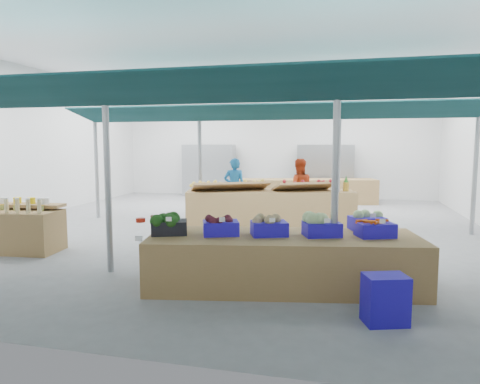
{
  "coord_description": "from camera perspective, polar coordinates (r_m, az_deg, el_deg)",
  "views": [
    {
      "loc": [
        2.58,
        -10.04,
        2.04
      ],
      "look_at": [
        0.57,
        -1.6,
        1.07
      ],
      "focal_mm": 32.0,
      "sensor_mm": 36.0,
      "label": 1
    }
  ],
  "objects": [
    {
      "name": "floor",
      "position": [
        10.56,
        -1.01,
        -4.75
      ],
      "size": [
        13.0,
        13.0,
        0.0
      ],
      "primitive_type": "plane",
      "color": "slate",
      "rests_on": "ground"
    },
    {
      "name": "hall",
      "position": [
        11.78,
        0.73,
        9.33
      ],
      "size": [
        13.0,
        13.0,
        13.0
      ],
      "color": "silver",
      "rests_on": "ground"
    },
    {
      "name": "pole_grid",
      "position": [
        8.49,
        0.94,
        4.84
      ],
      "size": [
        10.0,
        4.6,
        3.0
      ],
      "color": "gray",
      "rests_on": "floor"
    },
    {
      "name": "awnings",
      "position": [
        8.52,
        0.95,
        11.37
      ],
      "size": [
        9.5,
        7.08,
        0.3
      ],
      "color": "#0B2D30",
      "rests_on": "pole_grid"
    },
    {
      "name": "back_shelving_left",
      "position": [
        16.86,
        -4.17,
        2.83
      ],
      "size": [
        2.0,
        0.5,
        2.0
      ],
      "primitive_type": "cube",
      "color": "#B23F33",
      "rests_on": "floor"
    },
    {
      "name": "back_shelving_right",
      "position": [
        16.08,
        11.31,
        2.55
      ],
      "size": [
        2.0,
        0.5,
        2.0
      ],
      "primitive_type": "cube",
      "color": "#B23F33",
      "rests_on": "floor"
    },
    {
      "name": "bottle_shelf",
      "position": [
        9.29,
        -27.89,
        -4.34
      ],
      "size": [
        1.84,
        1.23,
        1.07
      ],
      "rotation": [
        0.0,
        0.0,
        0.1
      ],
      "color": "olive",
      "rests_on": "floor"
    },
    {
      "name": "veg_counter",
      "position": [
        6.25,
        5.85,
        -9.14
      ],
      "size": [
        4.0,
        1.94,
        0.75
      ],
      "primitive_type": "cube",
      "rotation": [
        0.0,
        0.0,
        0.18
      ],
      "color": "olive",
      "rests_on": "floor"
    },
    {
      "name": "fruit_counter",
      "position": [
        10.77,
        4.02,
        -2.16
      ],
      "size": [
        4.25,
        1.92,
        0.89
      ],
      "primitive_type": "cube",
      "rotation": [
        0.0,
        0.0,
        0.24
      ],
      "color": "olive",
      "rests_on": "floor"
    },
    {
      "name": "far_counter",
      "position": [
        14.89,
        8.88,
        0.08
      ],
      "size": [
        4.8,
        2.08,
        0.85
      ],
      "primitive_type": "cube",
      "rotation": [
        0.0,
        0.0,
        0.25
      ],
      "color": "olive",
      "rests_on": "floor"
    },
    {
      "name": "crate_stack",
      "position": [
        5.28,
        18.79,
        -13.41
      ],
      "size": [
        0.55,
        0.46,
        0.57
      ],
      "primitive_type": "cube",
      "rotation": [
        0.0,
        0.0,
        0.32
      ],
      "color": "#1D10B3",
      "rests_on": "floor"
    },
    {
      "name": "vendor_left",
      "position": [
        12.03,
        -0.75,
        0.6
      ],
      "size": [
        0.68,
        0.53,
        1.66
      ],
      "primitive_type": "imported",
      "rotation": [
        0.0,
        0.0,
        3.38
      ],
      "color": "#175D98",
      "rests_on": "floor"
    },
    {
      "name": "vendor_right",
      "position": [
        11.73,
        7.81,
        0.39
      ],
      "size": [
        0.93,
        0.8,
        1.66
      ],
      "primitive_type": "imported",
      "rotation": [
        0.0,
        0.0,
        3.38
      ],
      "color": "#BB3817",
      "rests_on": "floor"
    },
    {
      "name": "crate_broccoli",
      "position": [
        6.26,
        -9.39,
        -4.16
      ],
      "size": [
        0.59,
        0.5,
        0.35
      ],
      "rotation": [
        0.0,
        0.0,
        0.36
      ],
      "color": "black",
      "rests_on": "veg_counter"
    },
    {
      "name": "crate_beets",
      "position": [
        6.15,
        -2.57,
        -4.51
      ],
      "size": [
        0.59,
        0.5,
        0.29
      ],
      "rotation": [
        0.0,
        0.0,
        0.36
      ],
      "color": "#1D10B3",
      "rests_on": "veg_counter"
    },
    {
      "name": "crate_celeriac",
      "position": [
        6.12,
        3.9,
        -4.47
      ],
      "size": [
        0.59,
        0.5,
        0.31
      ],
      "rotation": [
        0.0,
        0.0,
        0.36
      ],
      "color": "#1D10B3",
      "rests_on": "veg_counter"
    },
    {
      "name": "crate_cabbage",
      "position": [
        6.17,
        10.86,
        -4.34
      ],
      "size": [
        0.59,
        0.5,
        0.35
      ],
      "rotation": [
        0.0,
        0.0,
        0.36
      ],
      "color": "#1D10B3",
      "rests_on": "veg_counter"
    },
    {
      "name": "crate_carrots",
      "position": [
        6.33,
        17.57,
        -4.7
      ],
      "size": [
        0.59,
        0.5,
        0.29
      ],
      "rotation": [
        0.0,
        0.0,
        0.36
      ],
      "color": "#1D10B3",
      "rests_on": "veg_counter"
    },
    {
      "name": "sparrow",
      "position": [
        6.16,
        -11.21,
        -3.52
      ],
      "size": [
        0.12,
        0.09,
        0.11
      ],
      "rotation": [
        0.0,
        0.0,
        0.36
      ],
      "color": "brown",
      "rests_on": "crate_broccoli"
    },
    {
      "name": "pole_ribbon",
      "position": [
        5.47,
        -13.14,
        -3.9
      ],
      "size": [
        0.12,
        0.12,
        0.28
      ],
      "color": "#AF1C0B",
      "rests_on": "pole_grid"
    },
    {
      "name": "apple_heap_yellow",
      "position": [
        10.57,
        -1.25,
        1.02
      ],
      "size": [
        2.01,
        1.48,
        0.27
      ],
      "rotation": [
        0.0,
        0.0,
        0.47
      ],
      "color": "#997247",
      "rests_on": "fruit_counter"
    },
    {
      "name": "apple_heap_red",
      "position": [
        10.69,
        8.57,
        1.01
      ],
      "size": [
        1.65,
        1.3,
        0.27
      ],
      "rotation": [
        0.0,
        0.0,
        0.47
      ],
      "color": "#997247",
      "rests_on": "fruit_counter"
    },
    {
      "name": "pineapple",
      "position": [
        10.89,
        13.96,
        1.08
      ],
      "size": [
        0.14,
        0.14,
        0.39
      ],
      "rotation": [
        0.0,
        0.0,
        0.47
      ],
      "color": "#8C6019",
      "rests_on": "fruit_counter"
    },
    {
      "name": "crate_extra",
      "position": [
        6.78,
        16.58,
        -3.63
      ],
      "size": [
        0.59,
        0.5,
        0.32
      ],
      "rotation": [
        0.0,
        0.0,
        0.34
      ],
      "color": "#1D10B3",
      "rests_on": "veg_counter"
    }
  ]
}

